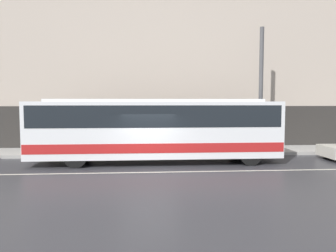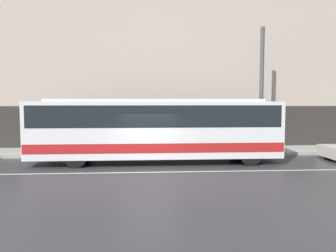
{
  "view_description": "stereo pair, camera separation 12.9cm",
  "coord_description": "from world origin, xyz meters",
  "views": [
    {
      "loc": [
        -0.21,
        -14.09,
        3.06
      ],
      "look_at": [
        1.0,
        2.29,
        1.85
      ],
      "focal_mm": 35.0,
      "sensor_mm": 36.0,
      "label": 1
    },
    {
      "loc": [
        -0.08,
        -14.1,
        3.06
      ],
      "look_at": [
        1.0,
        2.29,
        1.85
      ],
      "focal_mm": 35.0,
      "sensor_mm": 36.0,
      "label": 2
    }
  ],
  "objects": [
    {
      "name": "building_facade",
      "position": [
        0.0,
        7.18,
        6.24
      ],
      "size": [
        60.0,
        0.35,
        12.9
      ],
      "color": "#B7A899",
      "rests_on": "ground_plane"
    },
    {
      "name": "utility_pole_near",
      "position": [
        6.62,
        4.66,
        3.78
      ],
      "size": [
        0.24,
        0.24,
        7.2
      ],
      "color": "#4C4C4F",
      "rests_on": "sidewalk"
    },
    {
      "name": "sidewalk",
      "position": [
        0.0,
        5.52,
        0.09
      ],
      "size": [
        60.0,
        3.04,
        0.18
      ],
      "color": "#A09E99",
      "rests_on": "ground_plane"
    },
    {
      "name": "ground_plane",
      "position": [
        0.0,
        0.0,
        0.0
      ],
      "size": [
        60.0,
        60.0,
        0.0
      ],
      "primitive_type": "plane",
      "color": "#333338"
    },
    {
      "name": "lane_stripe",
      "position": [
        0.0,
        0.0,
        0.0
      ],
      "size": [
        54.0,
        0.14,
        0.01
      ],
      "color": "beige",
      "rests_on": "ground_plane"
    },
    {
      "name": "transit_bus",
      "position": [
        0.37,
        2.29,
        1.81
      ],
      "size": [
        12.33,
        2.48,
        3.21
      ],
      "color": "white",
      "rests_on": "ground_plane"
    }
  ]
}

